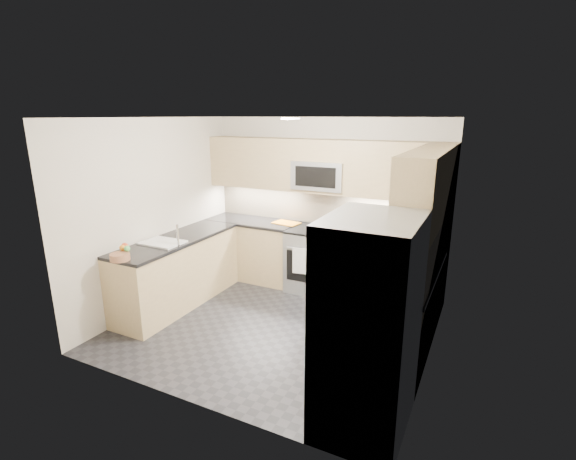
{
  "coord_description": "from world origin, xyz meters",
  "views": [
    {
      "loc": [
        2.2,
        -4.12,
        2.53
      ],
      "look_at": [
        0.0,
        0.35,
        1.15
      ],
      "focal_mm": 26.0,
      "sensor_mm": 36.0,
      "label": 1
    }
  ],
  "objects_px": {
    "gas_range": "(316,260)",
    "utensil_bowl": "(405,235)",
    "microwave": "(321,175)",
    "cutting_board": "(286,223)",
    "refrigerator": "(368,327)",
    "fruit_basket": "(120,257)"
  },
  "relations": [
    {
      "from": "utensil_bowl",
      "to": "cutting_board",
      "type": "distance_m",
      "value": 1.81
    },
    {
      "from": "refrigerator",
      "to": "cutting_board",
      "type": "bearing_deg",
      "value": 128.21
    },
    {
      "from": "refrigerator",
      "to": "fruit_basket",
      "type": "xyz_separation_m",
      "value": [
        -2.92,
        0.19,
        0.08
      ]
    },
    {
      "from": "microwave",
      "to": "utensil_bowl",
      "type": "xyz_separation_m",
      "value": [
        1.27,
        -0.18,
        -0.68
      ]
    },
    {
      "from": "refrigerator",
      "to": "cutting_board",
      "type": "xyz_separation_m",
      "value": [
        -1.98,
        2.51,
        0.05
      ]
    },
    {
      "from": "cutting_board",
      "to": "fruit_basket",
      "type": "relative_size",
      "value": 1.73
    },
    {
      "from": "gas_range",
      "to": "utensil_bowl",
      "type": "xyz_separation_m",
      "value": [
        1.27,
        -0.05,
        0.56
      ]
    },
    {
      "from": "refrigerator",
      "to": "utensil_bowl",
      "type": "bearing_deg",
      "value": 94.27
    },
    {
      "from": "microwave",
      "to": "utensil_bowl",
      "type": "bearing_deg",
      "value": -7.85
    },
    {
      "from": "gas_range",
      "to": "cutting_board",
      "type": "bearing_deg",
      "value": 170.58
    },
    {
      "from": "fruit_basket",
      "to": "refrigerator",
      "type": "bearing_deg",
      "value": -3.7
    },
    {
      "from": "microwave",
      "to": "fruit_basket",
      "type": "bearing_deg",
      "value": -121.97
    },
    {
      "from": "microwave",
      "to": "refrigerator",
      "type": "xyz_separation_m",
      "value": [
        1.45,
        -2.55,
        -0.8
      ]
    },
    {
      "from": "microwave",
      "to": "fruit_basket",
      "type": "xyz_separation_m",
      "value": [
        -1.47,
        -2.36,
        -0.72
      ]
    },
    {
      "from": "microwave",
      "to": "cutting_board",
      "type": "bearing_deg",
      "value": -175.95
    },
    {
      "from": "microwave",
      "to": "utensil_bowl",
      "type": "distance_m",
      "value": 1.46
    },
    {
      "from": "fruit_basket",
      "to": "utensil_bowl",
      "type": "bearing_deg",
      "value": 38.51
    },
    {
      "from": "microwave",
      "to": "fruit_basket",
      "type": "height_order",
      "value": "microwave"
    },
    {
      "from": "utensil_bowl",
      "to": "gas_range",
      "type": "bearing_deg",
      "value": 177.73
    },
    {
      "from": "fruit_basket",
      "to": "microwave",
      "type": "bearing_deg",
      "value": 58.03
    },
    {
      "from": "gas_range",
      "to": "microwave",
      "type": "height_order",
      "value": "microwave"
    },
    {
      "from": "cutting_board",
      "to": "utensil_bowl",
      "type": "bearing_deg",
      "value": -4.38
    }
  ]
}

